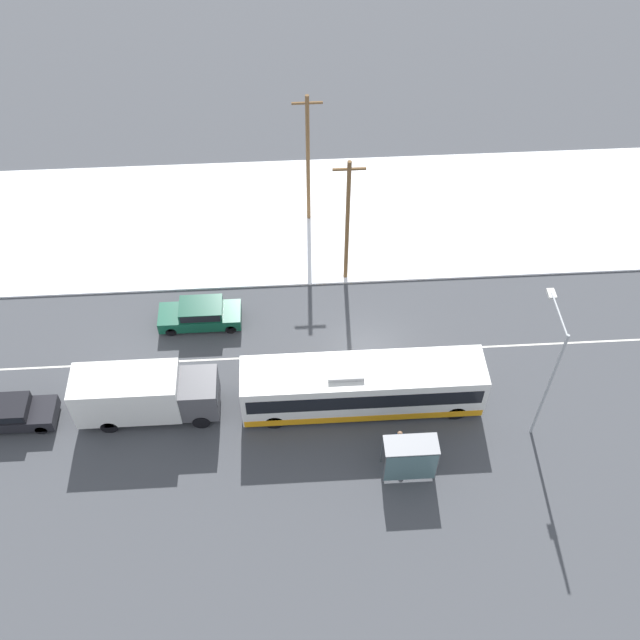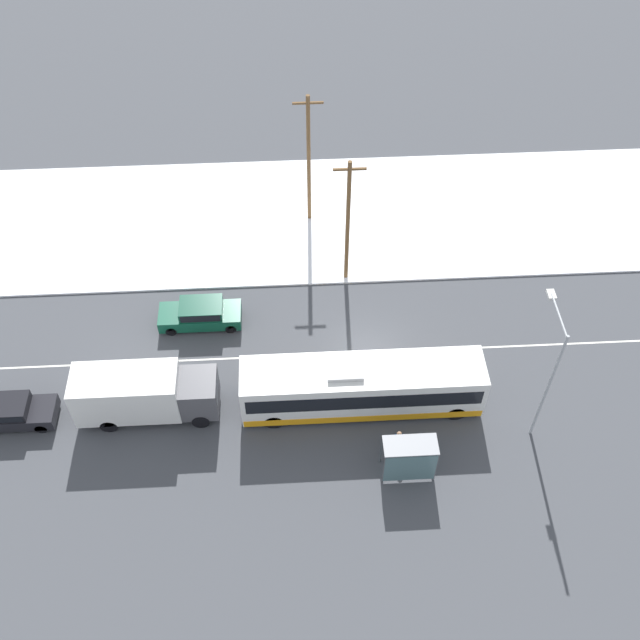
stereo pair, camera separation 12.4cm
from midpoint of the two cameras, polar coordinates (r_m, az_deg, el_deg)
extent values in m
plane|color=#424449|center=(42.07, 3.60, -2.49)|extent=(120.00, 120.00, 0.00)
cube|color=white|center=(49.92, 2.33, 7.93)|extent=(80.00, 12.18, 0.12)
cube|color=silver|center=(42.07, 3.60, -2.49)|extent=(60.00, 0.12, 0.00)
cube|color=white|center=(38.65, 3.32, -5.04)|extent=(12.43, 2.55, 2.70)
cube|color=black|center=(38.39, 3.34, -4.76)|extent=(11.93, 2.57, 1.03)
cube|color=orange|center=(39.56, 3.25, -5.98)|extent=(12.30, 2.57, 0.49)
cube|color=#B2B2B2|center=(37.40, 2.00, -3.79)|extent=(1.80, 1.40, 0.24)
cylinder|color=black|center=(39.66, 10.39, -6.94)|extent=(1.00, 0.28, 1.00)
cylinder|color=black|center=(40.92, 9.84, -4.31)|extent=(1.00, 0.28, 1.00)
cylinder|color=black|center=(38.80, -3.45, -7.68)|extent=(1.00, 0.28, 1.00)
cylinder|color=black|center=(40.09, -3.50, -4.96)|extent=(1.00, 0.28, 1.00)
cube|color=silver|center=(39.36, -14.39, -5.40)|extent=(5.34, 2.30, 2.59)
cube|color=#4C4C51|center=(38.97, -9.09, -5.51)|extent=(1.90, 2.19, 2.02)
cube|color=black|center=(38.54, -7.78, -5.12)|extent=(0.06, 1.96, 0.89)
cylinder|color=black|center=(39.26, -8.98, -7.61)|extent=(0.90, 0.26, 0.90)
cylinder|color=black|center=(40.41, -8.84, -5.20)|extent=(0.90, 0.26, 0.90)
cylinder|color=black|center=(40.11, -15.69, -7.73)|extent=(0.90, 0.26, 0.90)
cylinder|color=black|center=(41.24, -15.34, -5.36)|extent=(0.90, 0.26, 0.90)
cube|color=#0F4733|center=(43.48, -9.03, 0.30)|extent=(4.69, 1.80, 0.75)
cube|color=#0D3C2B|center=(42.97, -8.98, 0.90)|extent=(2.44, 1.66, 0.59)
cube|color=black|center=(42.96, -8.98, 0.91)|extent=(2.24, 1.69, 0.48)
cylinder|color=black|center=(43.40, -11.19, -0.81)|extent=(0.64, 0.22, 0.64)
cylinder|color=black|center=(44.43, -11.04, 0.74)|extent=(0.64, 0.22, 0.64)
cylinder|color=black|center=(42.99, -6.73, -0.63)|extent=(0.64, 0.22, 0.64)
cylinder|color=black|center=(44.03, -6.68, 0.93)|extent=(0.64, 0.22, 0.64)
cube|color=black|center=(42.02, -22.49, -6.61)|extent=(4.76, 1.80, 0.73)
cube|color=black|center=(41.57, -22.90, -6.12)|extent=(2.48, 1.66, 0.53)
cube|color=black|center=(41.56, -22.91, -6.11)|extent=(2.28, 1.69, 0.43)
cylinder|color=black|center=(41.25, -20.40, -7.72)|extent=(0.64, 0.22, 0.64)
cylinder|color=black|center=(42.10, -20.01, -5.93)|extent=(0.64, 0.22, 0.64)
cylinder|color=#23232D|center=(38.25, 5.85, -9.56)|extent=(0.12, 0.12, 0.76)
cylinder|color=#23232D|center=(38.29, 6.19, -9.54)|extent=(0.12, 0.12, 0.76)
cube|color=#19478C|center=(37.68, 6.10, -9.00)|extent=(0.40, 0.22, 0.63)
sphere|color=#8E6647|center=(37.30, 6.16, -8.64)|extent=(0.27, 0.27, 0.27)
cylinder|color=#19478C|center=(37.68, 5.72, -9.05)|extent=(0.10, 0.10, 0.60)
cylinder|color=#19478C|center=(37.74, 6.48, -9.00)|extent=(0.10, 0.10, 0.60)
cube|color=gray|center=(36.03, 7.03, -9.44)|extent=(2.61, 1.20, 0.06)
cube|color=slate|center=(36.75, 6.98, -11.17)|extent=(2.50, 0.04, 2.16)
cylinder|color=#474C51|center=(37.18, 4.79, -9.80)|extent=(0.08, 0.08, 2.34)
cylinder|color=#474C51|center=(37.54, 8.67, -9.54)|extent=(0.08, 0.08, 2.34)
cylinder|color=#474C51|center=(36.62, 4.98, -11.30)|extent=(0.08, 0.08, 2.34)
cylinder|color=#474C51|center=(36.99, 8.94, -11.02)|extent=(0.08, 0.08, 2.34)
cylinder|color=#9EA3A8|center=(37.33, 17.04, -5.00)|extent=(0.14, 0.14, 7.80)
cylinder|color=#9EA3A8|center=(35.30, 17.86, 0.34)|extent=(0.10, 2.67, 0.10)
cube|color=silver|center=(36.18, 17.30, 1.86)|extent=(0.36, 0.60, 0.16)
cylinder|color=brown|center=(42.84, 2.21, 7.31)|extent=(0.24, 0.24, 8.74)
cube|color=brown|center=(40.37, 2.37, 11.41)|extent=(1.80, 0.12, 0.12)
cylinder|color=brown|center=(46.85, -0.79, 11.97)|extent=(0.24, 0.24, 9.24)
cube|color=brown|center=(44.48, -0.84, 16.21)|extent=(1.80, 0.12, 0.12)
camera|label=1|loc=(0.06, -89.91, 0.10)|focal=42.00mm
camera|label=2|loc=(0.06, 90.09, -0.10)|focal=42.00mm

